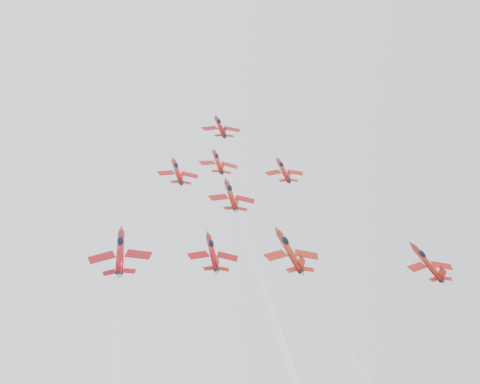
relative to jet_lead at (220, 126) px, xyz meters
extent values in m
cylinder|color=maroon|center=(0.00, -0.27, -0.32)|extent=(1.12, 8.52, 7.40)
cone|color=maroon|center=(0.00, 4.49, 3.66)|extent=(1.12, 2.44, 2.30)
cone|color=black|center=(0.00, -4.64, -3.99)|extent=(1.12, 1.66, 1.64)
ellipsoid|color=black|center=(0.00, 1.19, 1.57)|extent=(1.02, 2.31, 2.14)
cube|color=maroon|center=(-2.75, -0.87, -0.89)|extent=(4.13, 2.59, 1.25)
cube|color=maroon|center=(2.75, -0.87, -0.89)|extent=(4.13, 2.59, 1.25)
cube|color=maroon|center=(0.00, -4.49, -2.26)|extent=(0.12, 2.71, 2.74)
cube|color=maroon|center=(-1.43, -3.86, -3.33)|extent=(1.99, 1.28, 0.72)
cube|color=maroon|center=(1.43, -3.86, -3.33)|extent=(1.99, 1.28, 0.72)
cylinder|color=#9E120F|center=(-12.32, -18.05, -15.22)|extent=(1.00, 7.64, 6.63)
cone|color=#9E120F|center=(-12.32, -13.78, -11.64)|extent=(1.00, 2.18, 2.06)
cone|color=black|center=(-12.32, -21.97, -18.50)|extent=(1.00, 1.48, 1.47)
ellipsoid|color=black|center=(-12.32, -16.74, -13.52)|extent=(0.91, 2.07, 1.92)
cube|color=#9E120F|center=(-14.79, -18.58, -15.72)|extent=(3.71, 2.33, 1.13)
cube|color=#9E120F|center=(-9.86, -18.58, -15.72)|extent=(3.71, 2.33, 1.13)
cube|color=#9E120F|center=(-12.32, -21.83, -16.96)|extent=(0.11, 2.43, 2.45)
cube|color=#9E120F|center=(-13.60, -21.27, -17.91)|extent=(1.78, 1.15, 0.64)
cube|color=#9E120F|center=(-11.05, -21.27, -17.91)|extent=(1.78, 1.15, 0.64)
cylinder|color=#AE1910|center=(-3.13, -14.17, -11.96)|extent=(1.01, 7.68, 6.67)
cone|color=#AE1910|center=(-3.13, -9.88, -8.37)|extent=(1.01, 2.20, 2.07)
cone|color=black|center=(-3.13, -18.11, -15.26)|extent=(1.01, 1.49, 1.48)
ellipsoid|color=black|center=(-3.13, -12.84, -10.26)|extent=(0.92, 2.08, 1.93)
cube|color=#AE1910|center=(-5.61, -14.70, -12.47)|extent=(3.72, 2.34, 1.13)
cube|color=#AE1910|center=(-0.65, -14.70, -12.47)|extent=(3.72, 2.34, 1.13)
cube|color=#AE1910|center=(-3.13, -17.97, -13.71)|extent=(0.11, 2.44, 2.47)
cube|color=#AE1910|center=(-4.41, -17.40, -14.67)|extent=(1.79, 1.15, 0.65)
cube|color=#AE1910|center=(-1.84, -17.40, -14.67)|extent=(1.79, 1.15, 0.65)
cylinder|color=#A2160F|center=(11.05, -16.17, -13.64)|extent=(1.00, 7.61, 6.60)
cone|color=#A2160F|center=(11.05, -11.92, -10.08)|extent=(1.00, 2.17, 2.05)
cone|color=black|center=(11.05, -20.08, -16.91)|extent=(1.00, 1.48, 1.47)
ellipsoid|color=black|center=(11.05, -14.86, -11.95)|extent=(0.91, 2.06, 1.91)
cube|color=#A2160F|center=(8.59, -16.70, -14.15)|extent=(3.69, 2.32, 1.12)
cube|color=#A2160F|center=(13.50, -16.70, -14.15)|extent=(3.69, 2.32, 1.12)
cube|color=#A2160F|center=(11.05, -19.94, -15.38)|extent=(0.11, 2.42, 2.44)
cube|color=#A2160F|center=(9.78, -19.38, -16.33)|extent=(1.77, 1.14, 0.64)
cube|color=#A2160F|center=(12.32, -19.38, -16.33)|extent=(1.77, 1.14, 0.64)
cylinder|color=#9A140E|center=(-2.39, -24.81, -20.88)|extent=(1.10, 8.37, 7.26)
cone|color=#9A140E|center=(-2.39, -20.14, -16.97)|extent=(1.10, 2.39, 2.25)
cone|color=black|center=(-2.39, -29.10, -24.48)|extent=(1.10, 1.62, 1.61)
ellipsoid|color=black|center=(-2.39, -23.37, -19.02)|extent=(1.00, 2.26, 2.10)
cube|color=#9A140E|center=(-5.09, -25.39, -21.43)|extent=(4.06, 2.55, 1.23)
cube|color=#9A140E|center=(0.31, -25.39, -21.43)|extent=(4.06, 2.55, 1.23)
cube|color=#9A140E|center=(-2.39, -28.95, -22.79)|extent=(0.12, 2.66, 2.69)
cube|color=#9A140E|center=(-3.79, -28.34, -23.83)|extent=(1.95, 1.25, 0.70)
cube|color=#9A140E|center=(-0.99, -28.34, -23.83)|extent=(1.95, 1.25, 0.70)
cylinder|color=maroon|center=(-23.90, -39.29, -33.01)|extent=(1.20, 9.17, 7.96)
cone|color=maroon|center=(-23.90, -34.16, -28.72)|extent=(1.20, 2.62, 2.47)
cone|color=black|center=(-23.90, -43.99, -36.94)|extent=(1.20, 1.78, 1.77)
ellipsoid|color=black|center=(-23.90, -37.71, -30.97)|extent=(1.10, 2.48, 2.30)
cube|color=maroon|center=(-26.85, -39.92, -33.61)|extent=(4.45, 2.79, 1.35)
cube|color=maroon|center=(-20.94, -39.92, -33.61)|extent=(4.45, 2.79, 1.35)
cube|color=maroon|center=(-23.90, -43.82, -35.09)|extent=(0.13, 2.92, 2.95)
cube|color=maroon|center=(-25.43, -43.15, -36.24)|extent=(2.14, 1.38, 0.77)
cube|color=maroon|center=(-22.36, -43.15, -36.24)|extent=(2.14, 1.38, 0.77)
cylinder|color=#980E0E|center=(-8.60, -39.18, -32.91)|extent=(1.02, 7.76, 6.74)
cone|color=#980E0E|center=(-8.60, -34.84, -29.28)|extent=(1.02, 2.22, 2.09)
cone|color=black|center=(-8.60, -43.16, -36.25)|extent=(1.02, 1.51, 1.50)
ellipsoid|color=black|center=(-8.60, -37.84, -31.19)|extent=(0.93, 2.10, 1.95)
cube|color=#980E0E|center=(-11.10, -39.72, -33.43)|extent=(3.76, 2.36, 1.14)
cube|color=#980E0E|center=(-6.10, -39.72, -33.43)|extent=(3.76, 2.36, 1.14)
cube|color=#980E0E|center=(-8.60, -43.02, -34.68)|extent=(0.11, 2.47, 2.49)
cube|color=#980E0E|center=(-9.90, -42.45, -35.65)|extent=(1.81, 1.16, 0.65)
cube|color=#980E0E|center=(-7.30, -42.45, -35.65)|extent=(1.81, 1.16, 0.65)
cylinder|color=#9E1F0F|center=(5.19, -38.69, -32.51)|extent=(1.19, 9.08, 7.88)
cone|color=#9E1F0F|center=(5.19, -33.62, -28.26)|extent=(1.19, 2.59, 2.45)
cone|color=black|center=(5.19, -43.34, -36.41)|extent=(1.19, 1.76, 1.75)
ellipsoid|color=black|center=(5.19, -37.13, -30.49)|extent=(1.08, 2.45, 2.28)
cube|color=#9E1F0F|center=(2.26, -39.32, -33.11)|extent=(4.40, 2.76, 1.34)
cube|color=#9E1F0F|center=(8.12, -39.32, -33.11)|extent=(4.40, 2.76, 1.34)
cube|color=#9E1F0F|center=(5.19, -43.18, -34.57)|extent=(0.13, 2.89, 2.92)
cube|color=#9E1F0F|center=(3.67, -42.51, -35.71)|extent=(2.11, 1.36, 0.76)
cube|color=#9E1F0F|center=(6.71, -42.51, -35.71)|extent=(2.11, 1.36, 0.76)
cylinder|color=#A0150F|center=(30.34, -40.99, -34.44)|extent=(1.05, 7.96, 6.91)
cone|color=#A0150F|center=(30.34, -36.55, -30.71)|extent=(1.05, 2.27, 2.14)
cone|color=black|center=(30.34, -45.07, -37.85)|extent=(1.05, 1.55, 1.53)
ellipsoid|color=black|center=(30.34, -39.62, -32.67)|extent=(0.95, 2.15, 2.00)
cube|color=#A0150F|center=(27.77, -41.54, -34.96)|extent=(3.86, 2.42, 1.17)
cube|color=#A0150F|center=(32.91, -41.54, -34.96)|extent=(3.86, 2.42, 1.17)
cube|color=#A0150F|center=(30.34, -44.93, -36.25)|extent=(0.11, 2.53, 2.56)
cube|color=#A0150F|center=(29.01, -44.34, -37.24)|extent=(1.85, 1.19, 0.67)
cube|color=#A0150F|center=(31.67, -44.34, -37.24)|extent=(1.85, 1.19, 0.67)
camera|label=1|loc=(-26.32, -139.58, -38.33)|focal=45.00mm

